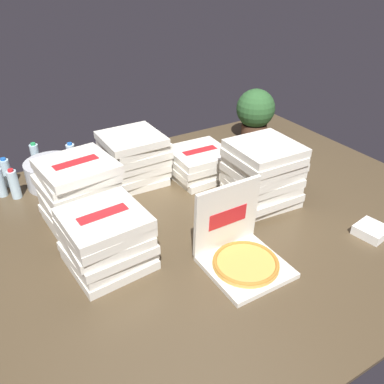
# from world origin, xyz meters

# --- Properties ---
(ground_plane) EXTENTS (3.20, 2.40, 0.02)m
(ground_plane) POSITION_xyz_m (0.00, 0.00, -0.01)
(ground_plane) COLOR #4C3D28
(open_pizza_box) EXTENTS (0.39, 0.40, 0.41)m
(open_pizza_box) POSITION_xyz_m (-0.05, -0.45, 0.08)
(open_pizza_box) COLOR silver
(open_pizza_box) RESTS_ON ground_plane
(pizza_stack_right_mid) EXTENTS (0.41, 0.41, 0.20)m
(pizza_stack_right_mid) POSITION_xyz_m (0.26, 0.47, 0.10)
(pizza_stack_right_mid) COLOR silver
(pizza_stack_right_mid) RESTS_ON ground_plane
(pizza_stack_left_near) EXTENTS (0.43, 0.43, 0.40)m
(pizza_stack_left_near) POSITION_xyz_m (0.43, -0.02, 0.20)
(pizza_stack_left_near) COLOR silver
(pizza_stack_left_near) RESTS_ON ground_plane
(pizza_stack_right_far) EXTENTS (0.43, 0.44, 0.30)m
(pizza_stack_right_far) POSITION_xyz_m (-0.63, -0.09, 0.15)
(pizza_stack_right_far) COLOR silver
(pizza_stack_right_far) RESTS_ON ground_plane
(pizza_stack_center_far) EXTENTS (0.44, 0.44, 0.41)m
(pizza_stack_center_far) POSITION_xyz_m (-0.64, 0.34, 0.20)
(pizza_stack_center_far) COLOR silver
(pizza_stack_center_far) RESTS_ON ground_plane
(pizza_stack_center_near) EXTENTS (0.42, 0.41, 0.35)m
(pizza_stack_center_near) POSITION_xyz_m (-0.16, 0.65, 0.18)
(pizza_stack_center_near) COLOR silver
(pizza_stack_center_near) RESTS_ON ground_plane
(ice_bucket) EXTENTS (0.35, 0.35, 0.18)m
(ice_bucket) POSITION_xyz_m (-0.67, 0.89, 0.09)
(ice_bucket) COLOR #B7BABF
(ice_bucket) RESTS_ON ground_plane
(water_bottle_0) EXTENTS (0.06, 0.06, 0.21)m
(water_bottle_0) POSITION_xyz_m (-0.78, 0.61, 0.10)
(water_bottle_0) COLOR white
(water_bottle_0) RESTS_ON ground_plane
(water_bottle_1) EXTENTS (0.06, 0.06, 0.21)m
(water_bottle_1) POSITION_xyz_m (-1.01, 0.91, 0.10)
(water_bottle_1) COLOR silver
(water_bottle_1) RESTS_ON ground_plane
(water_bottle_2) EXTENTS (0.06, 0.06, 0.21)m
(water_bottle_2) POSITION_xyz_m (-0.95, 1.03, 0.10)
(water_bottle_2) COLOR silver
(water_bottle_2) RESTS_ON ground_plane
(water_bottle_3) EXTENTS (0.06, 0.06, 0.21)m
(water_bottle_3) POSITION_xyz_m (-0.93, 0.84, 0.10)
(water_bottle_3) COLOR silver
(water_bottle_3) RESTS_ON ground_plane
(water_bottle_4) EXTENTS (0.06, 0.06, 0.21)m
(water_bottle_4) POSITION_xyz_m (-0.49, 1.05, 0.10)
(water_bottle_4) COLOR silver
(water_bottle_4) RESTS_ON ground_plane
(water_bottle_5) EXTENTS (0.06, 0.06, 0.21)m
(water_bottle_5) POSITION_xyz_m (-0.72, 1.18, 0.10)
(water_bottle_5) COLOR silver
(water_bottle_5) RESTS_ON ground_plane
(water_bottle_6) EXTENTS (0.06, 0.06, 0.21)m
(water_bottle_6) POSITION_xyz_m (-0.37, 0.84, 0.10)
(water_bottle_6) COLOR white
(water_bottle_6) RESTS_ON ground_plane
(potted_plant) EXTENTS (0.32, 0.32, 0.44)m
(potted_plant) POSITION_xyz_m (1.03, 0.80, 0.24)
(potted_plant) COLOR #513323
(potted_plant) RESTS_ON ground_plane
(napkin_pile) EXTENTS (0.19, 0.19, 0.06)m
(napkin_pile) POSITION_xyz_m (0.74, -0.64, 0.03)
(napkin_pile) COLOR white
(napkin_pile) RESTS_ON ground_plane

